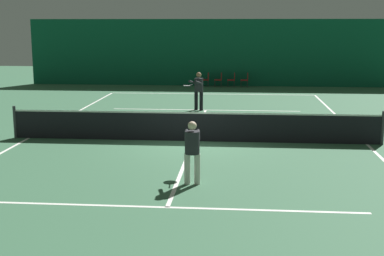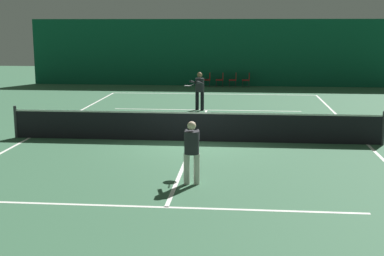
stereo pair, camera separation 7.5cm
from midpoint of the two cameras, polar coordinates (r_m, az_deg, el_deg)
name	(u,v)px [view 2 (the right image)]	position (r m, az deg, el deg)	size (l,w,h in m)	color
ground_plane	(194,141)	(17.31, 0.31, -1.41)	(60.00, 60.00, 0.00)	#386647
backdrop_curtain	(217,53)	(32.85, 2.75, 8.03)	(23.00, 0.12, 4.03)	#0F5138
court_line_baseline_far	(213,94)	(29.02, 2.36, 3.65)	(11.00, 0.10, 0.00)	white
court_line_service_far	(207,110)	(23.59, 1.66, 1.94)	(8.25, 0.10, 0.00)	white
court_line_service_near	(166,207)	(11.18, -2.57, -8.44)	(8.25, 0.10, 0.00)	white
court_line_sideline_left	(30,138)	(18.60, -16.82, -1.00)	(0.10, 23.80, 0.00)	white
court_line_sideline_right	(368,144)	(17.72, 18.33, -1.68)	(0.10, 23.80, 0.00)	white
court_line_centre	(194,141)	(17.31, 0.31, -1.40)	(0.10, 12.80, 0.00)	white
tennis_net	(194,126)	(17.21, 0.31, 0.26)	(12.00, 0.10, 1.07)	black
player_near	(192,147)	(12.54, 0.14, -2.08)	(0.45, 1.31, 1.51)	beige
player_far	(199,88)	(23.39, 0.87, 4.26)	(0.92, 1.37, 1.67)	black
courtside_chair_0	(208,79)	(32.45, 1.76, 5.29)	(0.44, 0.44, 0.84)	#2D2D2D
courtside_chair_1	(221,79)	(32.41, 3.16, 5.27)	(0.44, 0.44, 0.84)	#2D2D2D
courtside_chair_2	(234,79)	(32.39, 4.56, 5.25)	(0.44, 0.44, 0.84)	#2D2D2D
courtside_chair_3	(247,79)	(32.39, 5.96, 5.23)	(0.44, 0.44, 0.84)	#2D2D2D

